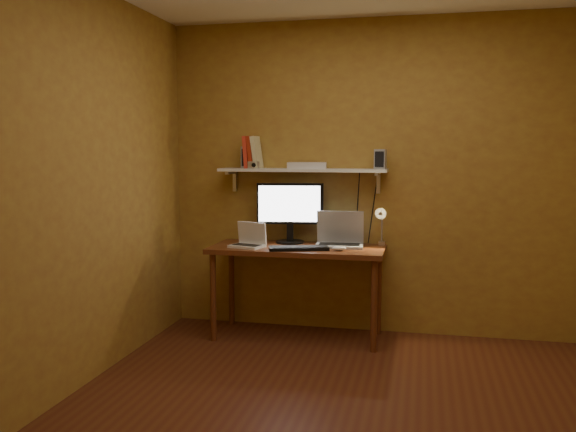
% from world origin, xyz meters
% --- Properties ---
extents(room, '(3.44, 3.24, 2.64)m').
position_xyz_m(room, '(0.00, 0.00, 1.30)').
color(room, '#572B16').
rests_on(room, ground).
extents(desk, '(1.40, 0.60, 0.75)m').
position_xyz_m(desk, '(-0.55, 1.28, 0.66)').
color(desk, '#602D16').
rests_on(desk, ground).
extents(wall_shelf, '(1.40, 0.25, 0.21)m').
position_xyz_m(wall_shelf, '(-0.55, 1.47, 1.36)').
color(wall_shelf, white).
rests_on(wall_shelf, room).
extents(monitor, '(0.56, 0.27, 0.50)m').
position_xyz_m(monitor, '(-0.65, 1.46, 1.03)').
color(monitor, black).
rests_on(monitor, desk).
extents(laptop, '(0.40, 0.30, 0.28)m').
position_xyz_m(laptop, '(-0.23, 1.40, 0.82)').
color(laptop, '#93959B').
rests_on(laptop, desk).
extents(netbook, '(0.30, 0.25, 0.20)m').
position_xyz_m(netbook, '(-0.93, 1.19, 0.81)').
color(netbook, white).
rests_on(netbook, desk).
extents(keyboard, '(0.49, 0.29, 0.02)m').
position_xyz_m(keyboard, '(-0.51, 1.13, 0.76)').
color(keyboard, black).
rests_on(keyboard, desk).
extents(mouse, '(0.12, 0.10, 0.04)m').
position_xyz_m(mouse, '(-0.19, 1.15, 0.77)').
color(mouse, white).
rests_on(mouse, desk).
extents(desk_lamp, '(0.09, 0.23, 0.38)m').
position_xyz_m(desk_lamp, '(0.11, 1.41, 0.96)').
color(desk_lamp, silver).
rests_on(desk_lamp, desk).
extents(speaker_left, '(0.11, 0.11, 0.18)m').
position_xyz_m(speaker_left, '(-1.02, 1.48, 1.47)').
color(speaker_left, '#93959B').
rests_on(speaker_left, wall_shelf).
extents(speaker_right, '(0.10, 0.10, 0.16)m').
position_xyz_m(speaker_right, '(0.09, 1.48, 1.45)').
color(speaker_right, '#93959B').
rests_on(speaker_right, wall_shelf).
extents(books, '(0.14, 0.18, 0.27)m').
position_xyz_m(books, '(-0.98, 1.48, 1.51)').
color(books, red).
rests_on(books, wall_shelf).
extents(shelf_camera, '(0.10, 0.06, 0.06)m').
position_xyz_m(shelf_camera, '(-0.95, 1.40, 1.40)').
color(shelf_camera, silver).
rests_on(shelf_camera, wall_shelf).
extents(router, '(0.34, 0.25, 0.05)m').
position_xyz_m(router, '(-0.51, 1.47, 1.40)').
color(router, white).
rests_on(router, wall_shelf).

